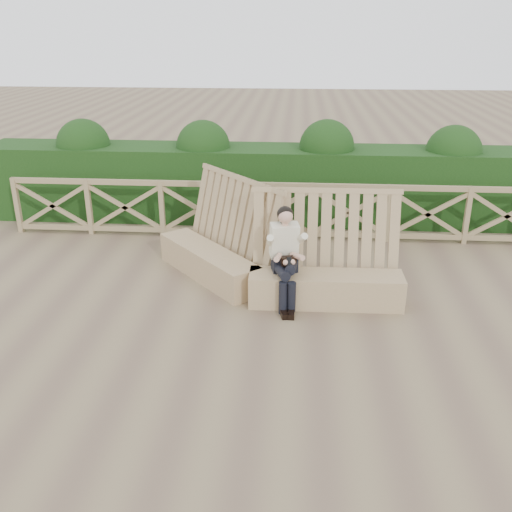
{
  "coord_description": "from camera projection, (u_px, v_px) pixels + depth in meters",
  "views": [
    {
      "loc": [
        0.43,
        -6.76,
        3.86
      ],
      "look_at": [
        -0.1,
        0.4,
        0.9
      ],
      "focal_mm": 40.0,
      "sensor_mm": 36.0,
      "label": 1
    }
  ],
  "objects": [
    {
      "name": "guardrail",
      "position": [
        273.0,
        211.0,
        10.75
      ],
      "size": [
        10.1,
        0.09,
        1.1
      ],
      "color": "olive",
      "rests_on": "ground"
    },
    {
      "name": "hedge",
      "position": [
        276.0,
        184.0,
        11.78
      ],
      "size": [
        12.0,
        1.2,
        1.5
      ],
      "primitive_type": "cube",
      "color": "black",
      "rests_on": "ground"
    },
    {
      "name": "woman",
      "position": [
        285.0,
        253.0,
        8.18
      ],
      "size": [
        0.47,
        0.89,
        1.45
      ],
      "rotation": [
        0.0,
        0.0,
        0.22
      ],
      "color": "black",
      "rests_on": "ground"
    },
    {
      "name": "bench",
      "position": [
        266.0,
        264.0,
        8.77
      ],
      "size": [
        3.89,
        2.26,
        1.61
      ],
      "rotation": [
        0.0,
        0.0,
        -0.42
      ],
      "color": "#947E54",
      "rests_on": "ground"
    },
    {
      "name": "ground",
      "position": [
        261.0,
        329.0,
        7.73
      ],
      "size": [
        60.0,
        60.0,
        0.0
      ],
      "primitive_type": "plane",
      "color": "brown",
      "rests_on": "ground"
    }
  ]
}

